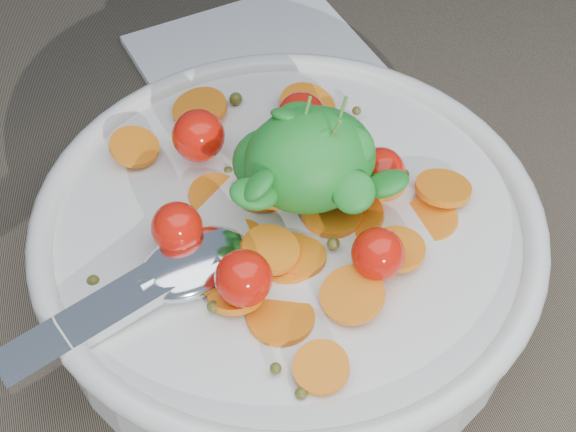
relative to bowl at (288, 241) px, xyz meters
name	(u,v)px	position (x,y,z in m)	size (l,w,h in m)	color
ground	(309,295)	(0.01, -0.02, -0.04)	(6.00, 6.00, 0.00)	brown
bowl	(288,241)	(0.00, 0.00, 0.00)	(0.33, 0.31, 0.13)	silver
napkin	(256,61)	(0.04, 0.21, -0.03)	(0.17, 0.15, 0.01)	white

